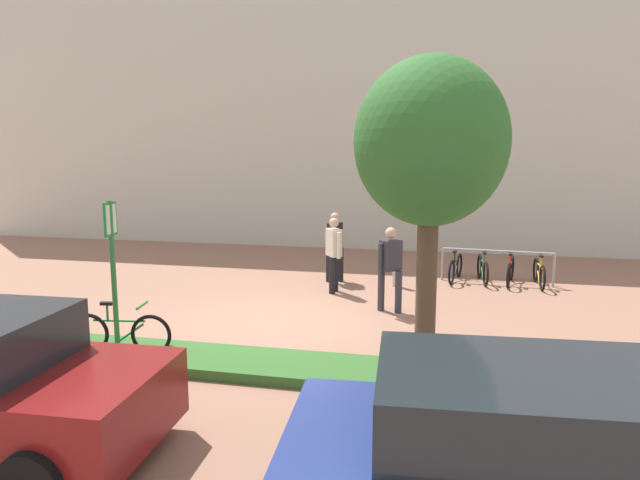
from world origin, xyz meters
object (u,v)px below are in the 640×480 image
object	(u,v)px
parking_sign_post	(112,257)
person_shirt_white	(334,250)
tree_sidewalk	(431,145)
bollard_steel	(396,268)
person_suited_navy	(390,264)
person_suited_dark	(335,242)
bike_at_sign	(120,333)
car_navy_sedan	(547,465)
bike_rack_cluster	(496,269)

from	to	relation	value
parking_sign_post	person_shirt_white	world-z (taller)	parking_sign_post
person_shirt_white	tree_sidewalk	bearing A→B (deg)	-65.30
bollard_steel	person_suited_navy	bearing A→B (deg)	-88.59
person_suited_dark	tree_sidewalk	bearing A→B (deg)	-67.82
bike_at_sign	tree_sidewalk	bearing A→B (deg)	-2.15
tree_sidewalk	car_navy_sedan	world-z (taller)	tree_sidewalk
bollard_steel	person_suited_dark	size ratio (longest dim) A/B	0.52
person_shirt_white	person_suited_navy	world-z (taller)	same
parking_sign_post	bike_rack_cluster	xyz separation A→B (m)	(6.24, 6.52, -1.27)
parking_sign_post	bollard_steel	size ratio (longest dim) A/B	2.76
bike_at_sign	person_suited_navy	world-z (taller)	person_suited_navy
person_suited_dark	person_suited_navy	xyz separation A→B (m)	(1.58, -2.36, 0.00)
parking_sign_post	person_suited_navy	size ratio (longest dim) A/B	1.44
parking_sign_post	bike_rack_cluster	size ratio (longest dim) A/B	0.94
tree_sidewalk	bike_rack_cluster	size ratio (longest dim) A/B	1.68
bike_rack_cluster	bike_at_sign	bearing A→B (deg)	-134.77
bollard_steel	person_shirt_white	size ratio (longest dim) A/B	0.52
tree_sidewalk	person_suited_navy	world-z (taller)	tree_sidewalk
person_suited_navy	car_navy_sedan	size ratio (longest dim) A/B	0.39
bike_at_sign	bike_rack_cluster	world-z (taller)	bike_at_sign
bike_rack_cluster	person_shirt_white	size ratio (longest dim) A/B	1.54
person_suited_dark	person_shirt_white	world-z (taller)	same
tree_sidewalk	bike_at_sign	size ratio (longest dim) A/B	2.66
parking_sign_post	person_suited_dark	distance (m)	6.32
tree_sidewalk	bollard_steel	distance (m)	6.39
person_suited_dark	car_navy_sedan	xyz separation A→B (m)	(3.45, -8.97, -0.23)
person_suited_navy	car_navy_sedan	bearing A→B (deg)	-74.21
person_shirt_white	car_navy_sedan	distance (m)	8.56
bike_rack_cluster	person_suited_navy	bearing A→B (deg)	-127.42
tree_sidewalk	bike_at_sign	bearing A→B (deg)	177.85
car_navy_sedan	tree_sidewalk	bearing A→B (deg)	108.86
bollard_steel	person_suited_dark	world-z (taller)	person_suited_dark
person_suited_dark	car_navy_sedan	bearing A→B (deg)	-68.96
tree_sidewalk	person_suited_dark	xyz separation A→B (m)	(-2.39, 5.85, -2.31)
parking_sign_post	person_suited_dark	bearing A→B (deg)	68.20
bike_rack_cluster	parking_sign_post	bearing A→B (deg)	-133.74
person_suited_dark	person_shirt_white	distance (m)	1.07
bollard_steel	car_navy_sedan	bearing A→B (deg)	-77.64
bollard_steel	bike_rack_cluster	bearing A→B (deg)	20.13
parking_sign_post	person_suited_dark	xyz separation A→B (m)	(2.34, 5.84, -0.64)
parking_sign_post	bike_at_sign	xyz separation A→B (m)	(-0.06, 0.17, -1.27)
bollard_steel	person_shirt_white	bearing A→B (deg)	-147.27
bike_rack_cluster	person_suited_navy	world-z (taller)	person_suited_navy
bike_at_sign	car_navy_sedan	distance (m)	6.73
person_shirt_white	person_suited_dark	bearing A→B (deg)	99.70
bike_rack_cluster	bollard_steel	size ratio (longest dim) A/B	2.94
person_suited_dark	car_navy_sedan	world-z (taller)	person_suited_dark
bike_rack_cluster	person_suited_dark	world-z (taller)	person_suited_dark
car_navy_sedan	person_suited_dark	bearing A→B (deg)	111.04
tree_sidewalk	person_shirt_white	distance (m)	5.76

